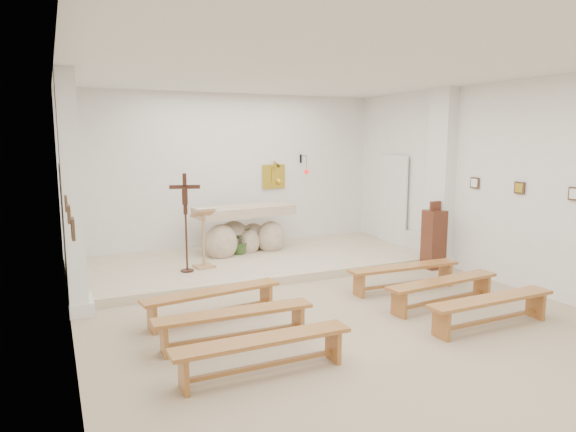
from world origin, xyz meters
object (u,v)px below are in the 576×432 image
crucifix_stand (186,215)px  bench_right_front (404,272)px  lectern (204,238)px  bench_left_front (213,298)px  donation_pedestal (434,239)px  bench_left_second (234,319)px  bench_right_third (491,305)px  altar (244,233)px  bench_right_second (443,287)px  bench_left_third (263,347)px

crucifix_stand → bench_right_front: bearing=-16.7°
lectern → bench_left_front: (-0.53, -2.33, -0.39)m
donation_pedestal → bench_left_second: donation_pedestal is taller
crucifix_stand → bench_right_third: 5.22m
altar → bench_left_front: (-1.66, -3.27, -0.24)m
crucifix_stand → bench_right_second: size_ratio=0.87×
altar → bench_right_third: size_ratio=1.06×
lectern → donation_pedestal: (4.23, -1.38, -0.13)m
donation_pedestal → bench_left_front: 4.86m
altar → bench_right_second: size_ratio=1.05×
crucifix_stand → bench_left_third: crucifix_stand is taller
bench_right_front → bench_left_front: bearing=-178.0°
lectern → bench_right_front: 3.66m
crucifix_stand → bench_right_second: 4.52m
lectern → bench_left_second: 3.35m
crucifix_stand → donation_pedestal: bearing=3.0°
bench_right_third → altar: bearing=107.1°
altar → bench_right_front: size_ratio=1.06×
crucifix_stand → bench_right_third: bearing=-34.3°
altar → bench_left_third: 5.42m
donation_pedestal → bench_right_front: bearing=-145.0°
crucifix_stand → donation_pedestal: (4.59, -1.22, -0.59)m
crucifix_stand → altar: bearing=54.2°
bench_left_front → bench_right_second: 3.46m
bench_left_second → bench_right_third: bearing=-14.6°
lectern → bench_right_front: size_ratio=0.56×
donation_pedestal → bench_left_third: donation_pedestal is taller
bench_right_front → bench_right_third: 1.89m
donation_pedestal → bench_left_third: bearing=-147.7°
crucifix_stand → bench_left_front: bearing=-76.6°
lectern → donation_pedestal: size_ratio=0.86×
bench_left_second → altar: bearing=69.8°
bench_left_second → bench_right_second: (3.33, 0.00, 0.00)m
crucifix_stand → bench_right_second: (3.15, -3.12, -0.86)m
bench_right_third → bench_left_third: bearing=179.1°
bench_right_third → crucifix_stand: bearing=126.9°
bench_left_front → bench_right_third: size_ratio=1.01×
altar → bench_left_second: altar is taller
lectern → crucifix_stand: 0.61m
crucifix_stand → bench_right_second: crucifix_stand is taller
bench_left_front → bench_left_third: (0.00, -1.89, 0.00)m
altar → bench_left_third: (-1.66, -5.16, -0.24)m
bench_left_third → altar: bearing=72.2°
bench_left_second → crucifix_stand: bearing=88.1°
altar → bench_left_second: 4.53m
bench_left_second → bench_left_front: bearing=91.3°
altar → lectern: 1.47m
bench_right_front → bench_left_third: bearing=-148.3°
altar → bench_right_front: bearing=-69.2°
donation_pedestal → bench_right_front: size_ratio=0.66×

